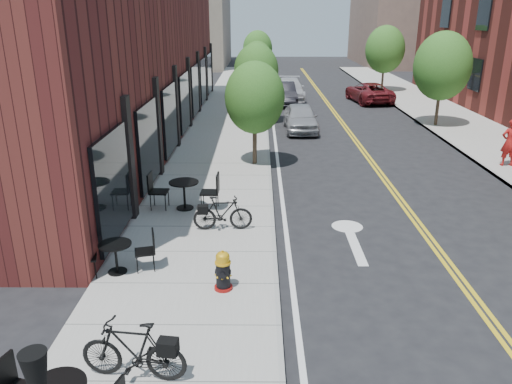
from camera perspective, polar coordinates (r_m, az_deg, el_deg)
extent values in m
plane|color=black|center=(10.81, 2.61, -10.95)|extent=(120.00, 120.00, 0.00)
cube|color=#9E9B93|center=(20.11, -4.12, 3.96)|extent=(4.00, 70.00, 0.12)
cube|color=#431615|center=(24.16, -14.63, 14.36)|extent=(5.00, 28.00, 7.00)
cube|color=#726656|center=(57.79, -7.53, 19.10)|extent=(8.00, 14.00, 10.00)
cube|color=brown|center=(61.52, 16.89, 19.43)|extent=(10.00, 16.00, 12.00)
cylinder|color=#382B1E|center=(18.86, -0.15, 5.66)|extent=(0.16, 0.16, 1.61)
ellipsoid|color=#2A591C|center=(18.52, -0.15, 10.73)|extent=(2.20, 2.20, 2.64)
cylinder|color=#382B1E|center=(26.68, 0.03, 9.93)|extent=(0.16, 0.16, 1.68)
ellipsoid|color=#2A591C|center=(26.44, 0.03, 13.69)|extent=(2.30, 2.30, 2.76)
cylinder|color=#382B1E|center=(34.60, 0.12, 12.11)|extent=(0.16, 0.16, 1.57)
ellipsoid|color=#2A591C|center=(34.42, 0.12, 14.79)|extent=(2.10, 2.10, 2.52)
cylinder|color=#382B1E|center=(42.53, 0.18, 13.64)|extent=(0.16, 0.16, 1.71)
ellipsoid|color=#2A591C|center=(42.38, 0.19, 16.08)|extent=(2.40, 2.40, 2.88)
cylinder|color=#382B1E|center=(27.22, 20.03, 9.10)|extent=(0.16, 0.16, 1.82)
ellipsoid|color=#2A591C|center=(26.96, 20.54, 13.33)|extent=(2.80, 2.80, 3.36)
cylinder|color=#382B1E|center=(38.62, 14.27, 12.50)|extent=(0.16, 0.16, 1.82)
ellipsoid|color=#2A591C|center=(38.44, 14.53, 15.50)|extent=(2.80, 2.80, 3.36)
cylinder|color=maroon|center=(10.57, -3.75, -10.82)|extent=(0.41, 0.41, 0.06)
cylinder|color=black|center=(10.43, -3.78, -9.47)|extent=(0.32, 0.32, 0.57)
cylinder|color=#C89212|center=(10.29, -3.82, -8.04)|extent=(0.36, 0.36, 0.04)
cylinder|color=#C89212|center=(10.25, -3.83, -7.66)|extent=(0.31, 0.31, 0.13)
ellipsoid|color=#C89212|center=(10.22, -3.84, -7.29)|extent=(0.30, 0.30, 0.17)
cylinder|color=#C89212|center=(10.18, -3.85, -6.86)|extent=(0.05, 0.05, 0.06)
imported|color=black|center=(8.27, -13.87, -17.17)|extent=(1.74, 0.70, 1.02)
imported|color=black|center=(13.09, -3.83, -2.42)|extent=(1.57, 0.52, 0.93)
cylinder|color=black|center=(11.58, -15.54, -8.75)|extent=(0.51, 0.51, 0.03)
cylinder|color=black|center=(11.43, -15.69, -7.30)|extent=(0.07, 0.07, 0.66)
cylinder|color=black|center=(11.28, -15.84, -5.78)|extent=(0.88, 0.88, 0.03)
cylinder|color=black|center=(14.78, -8.11, -1.81)|extent=(0.51, 0.51, 0.03)
cylinder|color=black|center=(14.64, -8.18, -0.38)|extent=(0.07, 0.07, 0.79)
cylinder|color=black|center=(14.51, -8.26, 1.11)|extent=(0.89, 0.89, 0.03)
imported|color=gray|center=(24.95, 5.11, 8.46)|extent=(1.62, 3.90, 1.32)
imported|color=black|center=(32.50, 3.13, 11.19)|extent=(1.68, 4.25, 1.38)
imported|color=#B6B7BB|center=(34.45, 3.86, 11.65)|extent=(1.97, 4.73, 1.37)
imported|color=maroon|center=(34.04, 12.77, 11.06)|extent=(2.74, 4.87, 1.29)
imported|color=#A61816|center=(20.79, 27.01, 5.07)|extent=(0.65, 0.43, 1.77)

